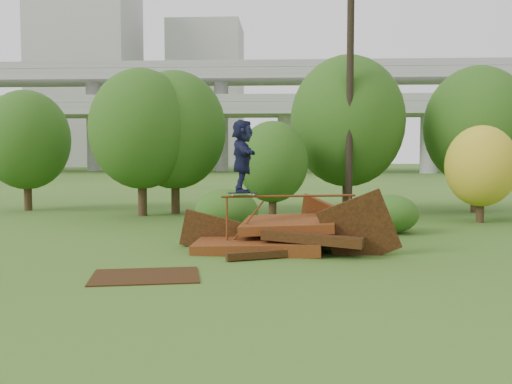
{
  "coord_description": "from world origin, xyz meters",
  "views": [
    {
      "loc": [
        -0.01,
        -13.08,
        2.66
      ],
      "look_at": [
        -0.8,
        2.0,
        1.6
      ],
      "focal_mm": 40.0,
      "sensor_mm": 36.0,
      "label": 1
    }
  ],
  "objects_px": {
    "utility_pole": "(350,77)",
    "scrap_pile": "(284,236)",
    "flat_plate": "(145,276)",
    "skater": "(242,156)"
  },
  "relations": [
    {
      "from": "skater",
      "to": "flat_plate",
      "type": "height_order",
      "value": "skater"
    },
    {
      "from": "scrap_pile",
      "to": "flat_plate",
      "type": "height_order",
      "value": "scrap_pile"
    },
    {
      "from": "scrap_pile",
      "to": "utility_pole",
      "type": "xyz_separation_m",
      "value": [
        2.53,
        7.38,
        5.19
      ]
    },
    {
      "from": "utility_pole",
      "to": "flat_plate",
      "type": "bearing_deg",
      "value": -116.97
    },
    {
      "from": "scrap_pile",
      "to": "utility_pole",
      "type": "bearing_deg",
      "value": 71.07
    },
    {
      "from": "utility_pole",
      "to": "scrap_pile",
      "type": "bearing_deg",
      "value": -108.93
    },
    {
      "from": "scrap_pile",
      "to": "skater",
      "type": "xyz_separation_m",
      "value": [
        -1.11,
        -0.11,
        2.17
      ]
    },
    {
      "from": "flat_plate",
      "to": "skater",
      "type": "bearing_deg",
      "value": 60.76
    },
    {
      "from": "flat_plate",
      "to": "utility_pole",
      "type": "height_order",
      "value": "utility_pole"
    },
    {
      "from": "flat_plate",
      "to": "utility_pole",
      "type": "xyz_separation_m",
      "value": [
        5.48,
        10.77,
        5.56
      ]
    }
  ]
}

